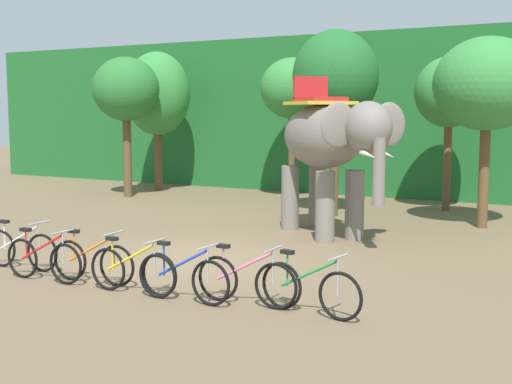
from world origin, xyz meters
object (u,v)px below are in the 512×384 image
(bike_yellow, at_px, (132,271))
(bike_blue, at_px, (184,277))
(elephant, at_px, (329,143))
(bike_white, at_px, (21,249))
(tree_right, at_px, (292,89))
(bike_green, at_px, (310,289))
(tree_center_right, at_px, (126,90))
(bike_pink, at_px, (246,280))
(tree_center_left, at_px, (487,85))
(bike_red, at_px, (43,259))
(tree_center, at_px, (157,94))
(tree_far_right, at_px, (449,93))
(bike_orange, at_px, (93,261))
(tree_far_left, at_px, (335,77))

(bike_yellow, relative_size, bike_blue, 1.00)
(elephant, height_order, bike_white, elephant)
(tree_right, height_order, bike_green, tree_right)
(tree_center_right, relative_size, bike_pink, 2.80)
(tree_center_left, xyz_separation_m, bike_yellow, (-3.69, -9.29, -3.21))
(tree_center_left, distance_m, bike_red, 11.37)
(tree_center, height_order, bike_red, tree_center)
(tree_center, height_order, bike_blue, tree_center)
(bike_white, bearing_deg, tree_right, 90.68)
(bike_red, relative_size, bike_yellow, 1.00)
(tree_center_left, xyz_separation_m, bike_red, (-5.58, -9.38, -3.21))
(bike_yellow, distance_m, bike_pink, 1.94)
(tree_right, bearing_deg, tree_far_right, -3.89)
(bike_blue, bearing_deg, bike_orange, 175.44)
(bike_white, bearing_deg, tree_far_left, 74.12)
(tree_right, bearing_deg, elephant, -57.11)
(tree_center, bearing_deg, bike_orange, -57.47)
(tree_right, height_order, bike_blue, tree_right)
(bike_white, height_order, bike_blue, same)
(tree_right, height_order, bike_pink, tree_right)
(tree_far_right, relative_size, elephant, 1.16)
(tree_right, bearing_deg, bike_white, -89.32)
(bike_orange, bearing_deg, bike_pink, 2.38)
(tree_far_left, relative_size, bike_white, 3.04)
(tree_far_right, xyz_separation_m, bike_white, (-5.11, -11.43, -3.08))
(bike_red, distance_m, bike_pink, 3.82)
(tree_right, height_order, tree_far_left, tree_far_left)
(bike_white, relative_size, bike_yellow, 1.00)
(tree_right, height_order, bike_red, tree_right)
(tree_center_right, relative_size, bike_orange, 2.80)
(tree_center_right, xyz_separation_m, bike_yellow, (8.29, -9.91, -3.27))
(tree_center, distance_m, bike_yellow, 15.08)
(bike_white, xyz_separation_m, bike_orange, (1.89, -0.14, 0.00))
(tree_right, distance_m, tree_far_right, 5.27)
(tree_far_left, height_order, elephant, tree_far_left)
(bike_orange, bearing_deg, tree_center, 122.53)
(bike_yellow, bearing_deg, tree_center, 125.46)
(tree_right, distance_m, tree_far_left, 3.90)
(elephant, distance_m, bike_yellow, 6.56)
(bike_green, bearing_deg, bike_blue, -171.41)
(tree_right, height_order, tree_far_right, tree_right)
(tree_right, distance_m, tree_center_left, 7.35)
(tree_center_left, bearing_deg, tree_right, 157.05)
(tree_center_right, height_order, bike_yellow, tree_center_right)
(tree_far_right, xyz_separation_m, bike_blue, (-1.21, -11.73, -3.08))
(bike_pink, height_order, bike_green, same)
(tree_far_right, relative_size, bike_yellow, 2.65)
(bike_green, bearing_deg, bike_red, -174.69)
(tree_far_right, distance_m, bike_yellow, 12.39)
(tree_center, relative_size, tree_far_right, 1.13)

